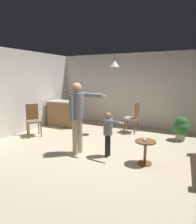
{
  "coord_description": "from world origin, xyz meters",
  "views": [
    {
      "loc": [
        2.04,
        -4.16,
        1.88
      ],
      "look_at": [
        -0.14,
        0.18,
        1.0
      ],
      "focal_mm": 32.28,
      "sensor_mm": 36.0,
      "label": 1
    }
  ],
  "objects_px": {
    "dining_chair_by_counter": "(33,119)",
    "spare_remote_on_table": "(145,140)",
    "person_child": "(108,130)",
    "kitchen_counter": "(65,113)",
    "potted_plant_corner": "(181,127)",
    "person_adult": "(77,111)",
    "dining_chair_near_wall": "(133,116)",
    "side_table_by_couch": "(145,149)"
  },
  "relations": [
    {
      "from": "person_adult",
      "to": "dining_chair_by_counter",
      "type": "distance_m",
      "value": 2.25
    },
    {
      "from": "side_table_by_couch",
      "to": "spare_remote_on_table",
      "type": "relative_size",
      "value": 4.0
    },
    {
      "from": "side_table_by_couch",
      "to": "person_child",
      "type": "distance_m",
      "value": 0.93
    },
    {
      "from": "side_table_by_couch",
      "to": "dining_chair_by_counter",
      "type": "bearing_deg",
      "value": 171.81
    },
    {
      "from": "spare_remote_on_table",
      "to": "person_adult",
      "type": "bearing_deg",
      "value": -175.45
    },
    {
      "from": "dining_chair_near_wall",
      "to": "kitchen_counter",
      "type": "bearing_deg",
      "value": 97.05
    },
    {
      "from": "dining_chair_by_counter",
      "to": "spare_remote_on_table",
      "type": "bearing_deg",
      "value": 117.58
    },
    {
      "from": "kitchen_counter",
      "to": "person_child",
      "type": "distance_m",
      "value": 3.36
    },
    {
      "from": "person_child",
      "to": "kitchen_counter",
      "type": "bearing_deg",
      "value": -121.88
    },
    {
      "from": "side_table_by_couch",
      "to": "potted_plant_corner",
      "type": "relative_size",
      "value": 0.73
    },
    {
      "from": "kitchen_counter",
      "to": "dining_chair_near_wall",
      "type": "height_order",
      "value": "dining_chair_near_wall"
    },
    {
      "from": "dining_chair_by_counter",
      "to": "potted_plant_corner",
      "type": "xyz_separation_m",
      "value": [
        4.23,
        1.56,
        -0.15
      ]
    },
    {
      "from": "person_child",
      "to": "dining_chair_by_counter",
      "type": "xyz_separation_m",
      "value": [
        -2.81,
        0.51,
        -0.11
      ]
    },
    {
      "from": "kitchen_counter",
      "to": "side_table_by_couch",
      "type": "relative_size",
      "value": 2.42
    },
    {
      "from": "person_adult",
      "to": "dining_chair_near_wall",
      "type": "relative_size",
      "value": 1.72
    },
    {
      "from": "person_adult",
      "to": "person_child",
      "type": "bearing_deg",
      "value": 109.89
    },
    {
      "from": "dining_chair_by_counter",
      "to": "person_adult",
      "type": "bearing_deg",
      "value": 108.25
    },
    {
      "from": "kitchen_counter",
      "to": "potted_plant_corner",
      "type": "xyz_separation_m",
      "value": [
        4.1,
        0.06,
        -0.09
      ]
    },
    {
      "from": "person_child",
      "to": "spare_remote_on_table",
      "type": "distance_m",
      "value": 0.86
    },
    {
      "from": "side_table_by_couch",
      "to": "person_child",
      "type": "relative_size",
      "value": 0.49
    },
    {
      "from": "side_table_by_couch",
      "to": "dining_chair_by_counter",
      "type": "xyz_separation_m",
      "value": [
        -3.68,
        0.53,
        0.22
      ]
    },
    {
      "from": "person_child",
      "to": "dining_chair_near_wall",
      "type": "height_order",
      "value": "person_child"
    },
    {
      "from": "kitchen_counter",
      "to": "potted_plant_corner",
      "type": "distance_m",
      "value": 4.11
    },
    {
      "from": "dining_chair_near_wall",
      "to": "person_child",
      "type": "bearing_deg",
      "value": -176.5
    },
    {
      "from": "potted_plant_corner",
      "to": "spare_remote_on_table",
      "type": "height_order",
      "value": "potted_plant_corner"
    },
    {
      "from": "person_adult",
      "to": "dining_chair_near_wall",
      "type": "bearing_deg",
      "value": 172.91
    },
    {
      "from": "kitchen_counter",
      "to": "potted_plant_corner",
      "type": "relative_size",
      "value": 1.77
    },
    {
      "from": "side_table_by_couch",
      "to": "spare_remote_on_table",
      "type": "bearing_deg",
      "value": -161.77
    },
    {
      "from": "person_child",
      "to": "dining_chair_near_wall",
      "type": "xyz_separation_m",
      "value": [
        -0.08,
        2.26,
        -0.11
      ]
    },
    {
      "from": "dining_chair_by_counter",
      "to": "dining_chair_near_wall",
      "type": "xyz_separation_m",
      "value": [
        2.73,
        1.75,
        0.0
      ]
    },
    {
      "from": "side_table_by_couch",
      "to": "person_adult",
      "type": "relative_size",
      "value": 0.3
    },
    {
      "from": "dining_chair_near_wall",
      "to": "spare_remote_on_table",
      "type": "distance_m",
      "value": 2.47
    },
    {
      "from": "potted_plant_corner",
      "to": "person_child",
      "type": "bearing_deg",
      "value": -124.33
    },
    {
      "from": "kitchen_counter",
      "to": "spare_remote_on_table",
      "type": "height_order",
      "value": "kitchen_counter"
    },
    {
      "from": "person_child",
      "to": "dining_chair_by_counter",
      "type": "height_order",
      "value": "person_child"
    },
    {
      "from": "dining_chair_by_counter",
      "to": "spare_remote_on_table",
      "type": "xyz_separation_m",
      "value": [
        3.67,
        -0.54,
        -0.01
      ]
    },
    {
      "from": "potted_plant_corner",
      "to": "spare_remote_on_table",
      "type": "distance_m",
      "value": 2.18
    },
    {
      "from": "person_adult",
      "to": "person_child",
      "type": "height_order",
      "value": "person_adult"
    },
    {
      "from": "person_child",
      "to": "dining_chair_by_counter",
      "type": "bearing_deg",
      "value": -95.39
    },
    {
      "from": "person_child",
      "to": "spare_remote_on_table",
      "type": "height_order",
      "value": "person_child"
    },
    {
      "from": "dining_chair_by_counter",
      "to": "person_child",
      "type": "bearing_deg",
      "value": 115.64
    },
    {
      "from": "dining_chair_by_counter",
      "to": "spare_remote_on_table",
      "type": "distance_m",
      "value": 3.71
    }
  ]
}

